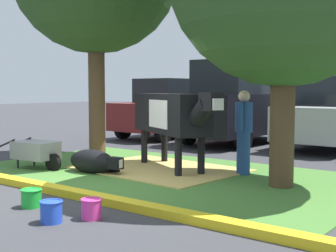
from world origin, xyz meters
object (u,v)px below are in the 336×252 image
(cow_holstein, at_px, (173,114))
(hatchback_white, at_px, (334,114))
(bucket_pink, at_px, (92,208))
(bucket_green, at_px, (31,198))
(suv_black, at_px, (242,102))
(sedan_red, at_px, (171,109))
(calf_lying, at_px, (93,162))
(person_handler, at_px, (244,130))
(wheelbarrow, at_px, (37,151))
(bucket_blue, at_px, (51,211))

(cow_holstein, xyz_separation_m, hatchback_white, (1.46, 5.60, -0.18))
(cow_holstein, distance_m, bucket_pink, 3.86)
(bucket_green, relative_size, suv_black, 0.07)
(sedan_red, height_order, suv_black, suv_black)
(calf_lying, relative_size, person_handler, 0.80)
(sedan_red, distance_m, hatchback_white, 5.53)
(calf_lying, bearing_deg, bucket_green, -62.39)
(bucket_pink, xyz_separation_m, hatchback_white, (0.15, 9.09, 0.84))
(cow_holstein, bearing_deg, wheelbarrow, -146.03)
(wheelbarrow, height_order, bucket_pink, wheelbarrow)
(person_handler, distance_m, bucket_pink, 3.98)
(cow_holstein, xyz_separation_m, calf_lying, (-1.05, -1.23, -0.92))
(cow_holstein, xyz_separation_m, bucket_pink, (1.31, -3.49, -1.02))
(bucket_blue, distance_m, suv_black, 9.49)
(bucket_blue, bearing_deg, wheelbarrow, 145.70)
(sedan_red, bearing_deg, suv_black, -1.01)
(suv_black, bearing_deg, bucket_pink, -73.65)
(bucket_pink, distance_m, suv_black, 9.15)
(hatchback_white, bearing_deg, bucket_blue, -92.56)
(cow_holstein, distance_m, person_handler, 1.48)
(wheelbarrow, relative_size, bucket_green, 5.29)
(bucket_green, relative_size, bucket_blue, 1.03)
(bucket_blue, bearing_deg, bucket_green, 159.30)
(cow_holstein, distance_m, sedan_red, 6.66)
(bucket_green, xyz_separation_m, sedan_red, (-4.25, 8.87, 0.85))
(bucket_pink, bearing_deg, person_handler, 88.74)
(calf_lying, relative_size, suv_black, 0.28)
(wheelbarrow, xyz_separation_m, bucket_blue, (3.40, -2.32, -0.24))
(person_handler, height_order, sedan_red, sedan_red)
(wheelbarrow, bearing_deg, hatchback_white, 62.02)
(wheelbarrow, xyz_separation_m, hatchback_white, (3.82, 7.19, 0.60))
(person_handler, relative_size, hatchback_white, 0.37)
(calf_lying, xyz_separation_m, sedan_red, (-3.01, 6.50, 0.75))
(bucket_pink, bearing_deg, sedan_red, 121.50)
(calf_lying, bearing_deg, sedan_red, 114.85)
(bucket_green, bearing_deg, wheelbarrow, 141.94)
(calf_lying, height_order, hatchback_white, hatchback_white)
(calf_lying, distance_m, bucket_green, 2.67)
(bucket_pink, height_order, suv_black, suv_black)
(cow_holstein, height_order, suv_black, suv_black)
(bucket_green, height_order, suv_black, suv_black)
(person_handler, bearing_deg, suv_black, 118.81)
(bucket_pink, bearing_deg, bucket_blue, -123.10)
(person_handler, xyz_separation_m, bucket_pink, (-0.09, -3.91, -0.74))
(bucket_blue, bearing_deg, person_handler, 85.21)
(bucket_green, bearing_deg, sedan_red, 115.60)
(cow_holstein, height_order, person_handler, person_handler)
(bucket_blue, bearing_deg, suv_black, 104.01)
(person_handler, height_order, bucket_green, person_handler)
(cow_holstein, bearing_deg, bucket_green, -87.06)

